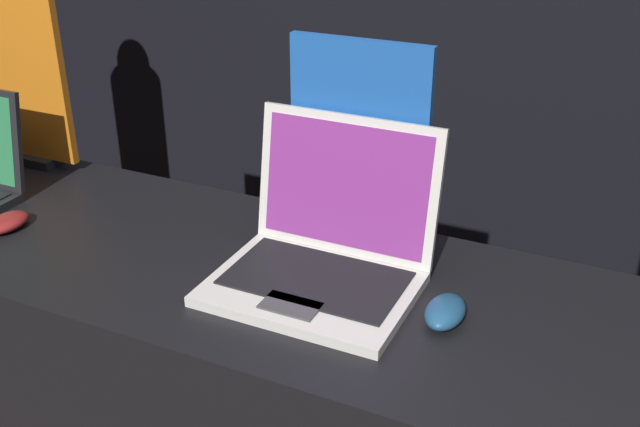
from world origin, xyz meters
The scene contains 5 objects.
mouse_front centered at (-0.71, 0.21, 1.01)m, with size 0.07×0.11×0.03m.
promo_stand_front centered at (-0.94, 0.52, 1.21)m, with size 0.31×0.07×0.45m.
laptop_middle centered at (0.00, 0.32, 1.06)m, with size 0.37×0.33×0.29m.
mouse_middle centered at (0.25, 0.27, 1.01)m, with size 0.07×0.11×0.04m.
promo_stand_middle centered at (0.00, 0.47, 1.20)m, with size 0.29×0.07×0.43m.
Camera 1 is at (0.52, -0.81, 1.74)m, focal length 42.00 mm.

